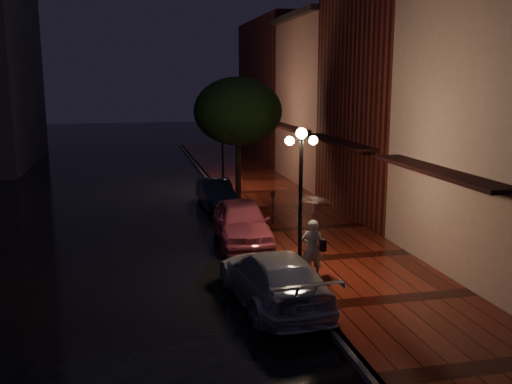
{
  "coord_description": "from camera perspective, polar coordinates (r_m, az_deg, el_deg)",
  "views": [
    {
      "loc": [
        -4.43,
        -20.49,
        5.8
      ],
      "look_at": [
        0.42,
        1.26,
        1.4
      ],
      "focal_mm": 40.0,
      "sensor_mm": 36.0,
      "label": 1
    }
  ],
  "objects": [
    {
      "name": "storefront_far",
      "position": [
        32.59,
        8.07,
        8.77
      ],
      "size": [
        5.0,
        8.0,
        9.0
      ],
      "primitive_type": "cube",
      "color": "#8C5951",
      "rests_on": "ground"
    },
    {
      "name": "storefront_extra",
      "position": [
        42.08,
        3.24,
        10.06
      ],
      "size": [
        5.0,
        12.0,
        10.0
      ],
      "primitive_type": "cube",
      "color": "#511914",
      "rests_on": "ground"
    },
    {
      "name": "silver_car",
      "position": [
        15.03,
        1.79,
        -8.61
      ],
      "size": [
        2.4,
        5.07,
        1.43
      ],
      "primitive_type": "imported",
      "rotation": [
        0.0,
        0.0,
        3.22
      ],
      "color": "#ADAEB5",
      "rests_on": "ground"
    },
    {
      "name": "streetlamp_near",
      "position": [
        16.53,
        4.48,
        -0.02
      ],
      "size": [
        0.96,
        0.36,
        4.31
      ],
      "color": "black",
      "rests_on": "sidewalk"
    },
    {
      "name": "navy_car",
      "position": [
        26.52,
        -4.03,
        -0.09
      ],
      "size": [
        1.48,
        3.9,
        1.27
      ],
      "primitive_type": "imported",
      "rotation": [
        0.0,
        0.0,
        0.03
      ],
      "color": "black",
      "rests_on": "ground"
    },
    {
      "name": "streetlamp_far",
      "position": [
        30.05,
        -3.36,
        5.04
      ],
      "size": [
        0.96,
        0.36,
        4.31
      ],
      "color": "black",
      "rests_on": "sidewalk"
    },
    {
      "name": "curb",
      "position": [
        21.73,
        -0.36,
        -4.1
      ],
      "size": [
        0.25,
        60.0,
        0.15
      ],
      "primitive_type": "cube",
      "color": "#595451",
      "rests_on": "ground"
    },
    {
      "name": "ground",
      "position": [
        21.75,
        -0.36,
        -4.29
      ],
      "size": [
        120.0,
        120.0,
        0.0
      ],
      "primitive_type": "plane",
      "color": "black",
      "rests_on": "ground"
    },
    {
      "name": "pink_car",
      "position": [
        20.52,
        -1.43,
        -3.0
      ],
      "size": [
        2.07,
        4.65,
        1.55
      ],
      "primitive_type": "imported",
      "rotation": [
        0.0,
        0.0,
        -0.05
      ],
      "color": "#C04F66",
      "rests_on": "ground"
    },
    {
      "name": "storefront_mid",
      "position": [
        25.23,
        14.6,
        10.14
      ],
      "size": [
        5.0,
        8.0,
        11.0
      ],
      "primitive_type": "cube",
      "color": "#511914",
      "rests_on": "ground"
    },
    {
      "name": "sidewalk",
      "position": [
        22.3,
        5.31,
        -3.75
      ],
      "size": [
        4.5,
        60.0,
        0.15
      ],
      "primitive_type": "cube",
      "color": "#43140C",
      "rests_on": "ground"
    },
    {
      "name": "street_tree",
      "position": [
        27.01,
        -1.81,
        7.86
      ],
      "size": [
        4.16,
        4.16,
        5.8
      ],
      "color": "black",
      "rests_on": "sidewalk"
    },
    {
      "name": "woman_with_umbrella",
      "position": [
        16.41,
        5.71,
        -3.18
      ],
      "size": [
        1.0,
        1.02,
        2.42
      ],
      "rotation": [
        0.0,
        0.0,
        2.88
      ],
      "color": "white",
      "rests_on": "sidewalk"
    },
    {
      "name": "parking_meter",
      "position": [
        22.54,
        1.67,
        -1.26
      ],
      "size": [
        0.14,
        0.13,
        1.32
      ],
      "rotation": [
        0.0,
        0.0,
        0.34
      ],
      "color": "black",
      "rests_on": "sidewalk"
    }
  ]
}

